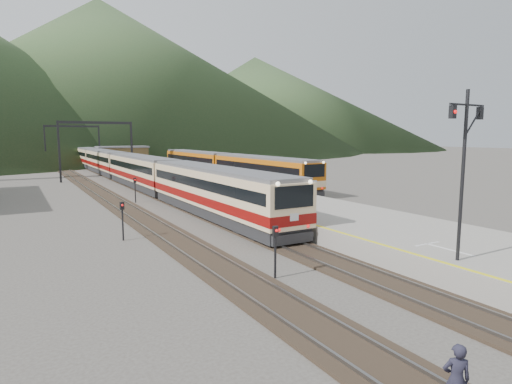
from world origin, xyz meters
TOP-DOWN VIEW (x-y plane):
  - track_main at (0.00, 40.00)m, footprint 2.60×200.00m
  - track_far at (-5.00, 40.00)m, footprint 2.60×200.00m
  - track_second at (11.50, 40.00)m, footprint 2.60×200.00m
  - platform at (5.60, 38.00)m, footprint 8.00×100.00m
  - gantry_near at (-2.85, 55.00)m, footprint 9.55×0.25m
  - gantry_far at (-2.85, 80.00)m, footprint 9.55×0.25m
  - station_shed at (5.60, 78.00)m, footprint 9.40×4.40m
  - hill_b at (30.00, 230.00)m, footprint 220.00×220.00m
  - hill_c at (110.00, 210.00)m, footprint 160.00×160.00m
  - main_train at (0.00, 64.25)m, footprint 3.00×103.03m
  - second_train at (11.50, 45.33)m, footprint 2.85×38.78m
  - signal_mast at (2.64, 4.83)m, footprint 2.20×0.25m
  - short_signal_a at (-3.47, 9.12)m, footprint 0.24×0.19m
  - short_signal_b at (-3.35, 33.09)m, footprint 0.23×0.18m
  - short_signal_c at (-7.59, 19.14)m, footprint 0.24×0.19m
  - worker at (-4.94, -0.49)m, footprint 0.72×0.67m

SIDE VIEW (x-z plane):
  - track_main at x=0.00m, z-range -0.05..0.18m
  - track_far at x=-5.00m, z-range -0.05..0.18m
  - track_second at x=11.50m, z-range -0.05..0.18m
  - platform at x=5.60m, z-range 0.00..1.00m
  - worker at x=-4.94m, z-range 0.00..1.65m
  - short_signal_a at x=-3.47m, z-range 0.33..2.60m
  - short_signal_b at x=-3.35m, z-range 0.33..2.60m
  - short_signal_c at x=-7.59m, z-range 0.33..2.60m
  - second_train at x=11.50m, z-range 0.23..3.70m
  - main_train at x=0.00m, z-range 0.23..3.90m
  - station_shed at x=5.60m, z-range 1.02..4.12m
  - signal_mast at x=2.64m, z-range 1.76..8.61m
  - gantry_near at x=-2.85m, z-range 1.59..9.59m
  - gantry_far at x=-2.85m, z-range 1.59..9.59m
  - hill_c at x=110.00m, z-range 0.00..50.00m
  - hill_b at x=30.00m, z-range 0.00..75.00m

